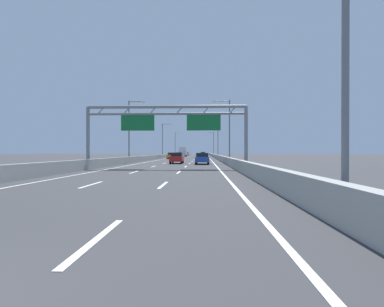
% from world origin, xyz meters
% --- Properties ---
extents(ground_plane, '(260.00, 260.00, 0.00)m').
position_xyz_m(ground_plane, '(0.00, 100.00, 0.00)').
color(ground_plane, '#38383A').
extents(lane_dash_left_1, '(0.16, 3.00, 0.01)m').
position_xyz_m(lane_dash_left_1, '(-1.80, 12.50, 0.01)').
color(lane_dash_left_1, white).
rests_on(lane_dash_left_1, ground_plane).
extents(lane_dash_left_2, '(0.16, 3.00, 0.01)m').
position_xyz_m(lane_dash_left_2, '(-1.80, 21.50, 0.01)').
color(lane_dash_left_2, white).
rests_on(lane_dash_left_2, ground_plane).
extents(lane_dash_left_3, '(0.16, 3.00, 0.01)m').
position_xyz_m(lane_dash_left_3, '(-1.80, 30.50, 0.01)').
color(lane_dash_left_3, white).
rests_on(lane_dash_left_3, ground_plane).
extents(lane_dash_left_4, '(0.16, 3.00, 0.01)m').
position_xyz_m(lane_dash_left_4, '(-1.80, 39.50, 0.01)').
color(lane_dash_left_4, white).
rests_on(lane_dash_left_4, ground_plane).
extents(lane_dash_left_5, '(0.16, 3.00, 0.01)m').
position_xyz_m(lane_dash_left_5, '(-1.80, 48.50, 0.01)').
color(lane_dash_left_5, white).
rests_on(lane_dash_left_5, ground_plane).
extents(lane_dash_left_6, '(0.16, 3.00, 0.01)m').
position_xyz_m(lane_dash_left_6, '(-1.80, 57.50, 0.01)').
color(lane_dash_left_6, white).
rests_on(lane_dash_left_6, ground_plane).
extents(lane_dash_left_7, '(0.16, 3.00, 0.01)m').
position_xyz_m(lane_dash_left_7, '(-1.80, 66.50, 0.01)').
color(lane_dash_left_7, white).
rests_on(lane_dash_left_7, ground_plane).
extents(lane_dash_left_8, '(0.16, 3.00, 0.01)m').
position_xyz_m(lane_dash_left_8, '(-1.80, 75.50, 0.01)').
color(lane_dash_left_8, white).
rests_on(lane_dash_left_8, ground_plane).
extents(lane_dash_left_9, '(0.16, 3.00, 0.01)m').
position_xyz_m(lane_dash_left_9, '(-1.80, 84.50, 0.01)').
color(lane_dash_left_9, white).
rests_on(lane_dash_left_9, ground_plane).
extents(lane_dash_left_10, '(0.16, 3.00, 0.01)m').
position_xyz_m(lane_dash_left_10, '(-1.80, 93.50, 0.01)').
color(lane_dash_left_10, white).
rests_on(lane_dash_left_10, ground_plane).
extents(lane_dash_left_11, '(0.16, 3.00, 0.01)m').
position_xyz_m(lane_dash_left_11, '(-1.80, 102.50, 0.01)').
color(lane_dash_left_11, white).
rests_on(lane_dash_left_11, ground_plane).
extents(lane_dash_left_12, '(0.16, 3.00, 0.01)m').
position_xyz_m(lane_dash_left_12, '(-1.80, 111.50, 0.01)').
color(lane_dash_left_12, white).
rests_on(lane_dash_left_12, ground_plane).
extents(lane_dash_left_13, '(0.16, 3.00, 0.01)m').
position_xyz_m(lane_dash_left_13, '(-1.80, 120.50, 0.01)').
color(lane_dash_left_13, white).
rests_on(lane_dash_left_13, ground_plane).
extents(lane_dash_left_14, '(0.16, 3.00, 0.01)m').
position_xyz_m(lane_dash_left_14, '(-1.80, 129.50, 0.01)').
color(lane_dash_left_14, white).
rests_on(lane_dash_left_14, ground_plane).
extents(lane_dash_left_15, '(0.16, 3.00, 0.01)m').
position_xyz_m(lane_dash_left_15, '(-1.80, 138.50, 0.01)').
color(lane_dash_left_15, white).
rests_on(lane_dash_left_15, ground_plane).
extents(lane_dash_left_16, '(0.16, 3.00, 0.01)m').
position_xyz_m(lane_dash_left_16, '(-1.80, 147.50, 0.01)').
color(lane_dash_left_16, white).
rests_on(lane_dash_left_16, ground_plane).
extents(lane_dash_left_17, '(0.16, 3.00, 0.01)m').
position_xyz_m(lane_dash_left_17, '(-1.80, 156.50, 0.01)').
color(lane_dash_left_17, white).
rests_on(lane_dash_left_17, ground_plane).
extents(lane_dash_right_0, '(0.16, 3.00, 0.01)m').
position_xyz_m(lane_dash_right_0, '(1.80, 3.50, 0.01)').
color(lane_dash_right_0, white).
rests_on(lane_dash_right_0, ground_plane).
extents(lane_dash_right_1, '(0.16, 3.00, 0.01)m').
position_xyz_m(lane_dash_right_1, '(1.80, 12.50, 0.01)').
color(lane_dash_right_1, white).
rests_on(lane_dash_right_1, ground_plane).
extents(lane_dash_right_2, '(0.16, 3.00, 0.01)m').
position_xyz_m(lane_dash_right_2, '(1.80, 21.50, 0.01)').
color(lane_dash_right_2, white).
rests_on(lane_dash_right_2, ground_plane).
extents(lane_dash_right_3, '(0.16, 3.00, 0.01)m').
position_xyz_m(lane_dash_right_3, '(1.80, 30.50, 0.01)').
color(lane_dash_right_3, white).
rests_on(lane_dash_right_3, ground_plane).
extents(lane_dash_right_4, '(0.16, 3.00, 0.01)m').
position_xyz_m(lane_dash_right_4, '(1.80, 39.50, 0.01)').
color(lane_dash_right_4, white).
rests_on(lane_dash_right_4, ground_plane).
extents(lane_dash_right_5, '(0.16, 3.00, 0.01)m').
position_xyz_m(lane_dash_right_5, '(1.80, 48.50, 0.01)').
color(lane_dash_right_5, white).
rests_on(lane_dash_right_5, ground_plane).
extents(lane_dash_right_6, '(0.16, 3.00, 0.01)m').
position_xyz_m(lane_dash_right_6, '(1.80, 57.50, 0.01)').
color(lane_dash_right_6, white).
rests_on(lane_dash_right_6, ground_plane).
extents(lane_dash_right_7, '(0.16, 3.00, 0.01)m').
position_xyz_m(lane_dash_right_7, '(1.80, 66.50, 0.01)').
color(lane_dash_right_7, white).
rests_on(lane_dash_right_7, ground_plane).
extents(lane_dash_right_8, '(0.16, 3.00, 0.01)m').
position_xyz_m(lane_dash_right_8, '(1.80, 75.50, 0.01)').
color(lane_dash_right_8, white).
rests_on(lane_dash_right_8, ground_plane).
extents(lane_dash_right_9, '(0.16, 3.00, 0.01)m').
position_xyz_m(lane_dash_right_9, '(1.80, 84.50, 0.01)').
color(lane_dash_right_9, white).
rests_on(lane_dash_right_9, ground_plane).
extents(lane_dash_right_10, '(0.16, 3.00, 0.01)m').
position_xyz_m(lane_dash_right_10, '(1.80, 93.50, 0.01)').
color(lane_dash_right_10, white).
rests_on(lane_dash_right_10, ground_plane).
extents(lane_dash_right_11, '(0.16, 3.00, 0.01)m').
position_xyz_m(lane_dash_right_11, '(1.80, 102.50, 0.01)').
color(lane_dash_right_11, white).
rests_on(lane_dash_right_11, ground_plane).
extents(lane_dash_right_12, '(0.16, 3.00, 0.01)m').
position_xyz_m(lane_dash_right_12, '(1.80, 111.50, 0.01)').
color(lane_dash_right_12, white).
rests_on(lane_dash_right_12, ground_plane).
extents(lane_dash_right_13, '(0.16, 3.00, 0.01)m').
position_xyz_m(lane_dash_right_13, '(1.80, 120.50, 0.01)').
color(lane_dash_right_13, white).
rests_on(lane_dash_right_13, ground_plane).
extents(lane_dash_right_14, '(0.16, 3.00, 0.01)m').
position_xyz_m(lane_dash_right_14, '(1.80, 129.50, 0.01)').
color(lane_dash_right_14, white).
rests_on(lane_dash_right_14, ground_plane).
extents(lane_dash_right_15, '(0.16, 3.00, 0.01)m').
position_xyz_m(lane_dash_right_15, '(1.80, 138.50, 0.01)').
color(lane_dash_right_15, white).
rests_on(lane_dash_right_15, ground_plane).
extents(lane_dash_right_16, '(0.16, 3.00, 0.01)m').
position_xyz_m(lane_dash_right_16, '(1.80, 147.50, 0.01)').
color(lane_dash_right_16, white).
rests_on(lane_dash_right_16, ground_plane).
extents(lane_dash_right_17, '(0.16, 3.00, 0.01)m').
position_xyz_m(lane_dash_right_17, '(1.80, 156.50, 0.01)').
color(lane_dash_right_17, white).
rests_on(lane_dash_right_17, ground_plane).
extents(edge_line_left, '(0.16, 176.00, 0.01)m').
position_xyz_m(edge_line_left, '(-5.25, 88.00, 0.01)').
color(edge_line_left, white).
rests_on(edge_line_left, ground_plane).
extents(edge_line_right, '(0.16, 176.00, 0.01)m').
position_xyz_m(edge_line_right, '(5.25, 88.00, 0.01)').
color(edge_line_right, white).
rests_on(edge_line_right, ground_plane).
extents(barrier_left, '(0.45, 220.00, 0.95)m').
position_xyz_m(barrier_left, '(-6.90, 110.00, 0.47)').
color(barrier_left, '#9E9E99').
rests_on(barrier_left, ground_plane).
extents(barrier_right, '(0.45, 220.00, 0.95)m').
position_xyz_m(barrier_right, '(6.90, 110.00, 0.47)').
color(barrier_right, '#9E9E99').
rests_on(barrier_right, ground_plane).
extents(sign_gantry, '(16.44, 0.36, 6.36)m').
position_xyz_m(sign_gantry, '(0.10, 27.68, 4.82)').
color(sign_gantry, gray).
rests_on(sign_gantry, ground_plane).
extents(streetlamp_right_near, '(2.58, 0.28, 9.50)m').
position_xyz_m(streetlamp_right_near, '(7.47, 6.30, 5.40)').
color(streetlamp_right_near, slate).
rests_on(streetlamp_right_near, ground_plane).
extents(streetlamp_left_mid, '(2.58, 0.28, 9.50)m').
position_xyz_m(streetlamp_left_mid, '(-7.47, 42.82, 5.40)').
color(streetlamp_left_mid, slate).
rests_on(streetlamp_left_mid, ground_plane).
extents(streetlamp_right_mid, '(2.58, 0.28, 9.50)m').
position_xyz_m(streetlamp_right_mid, '(7.47, 42.82, 5.40)').
color(streetlamp_right_mid, slate).
rests_on(streetlamp_right_mid, ground_plane).
extents(streetlamp_left_far, '(2.58, 0.28, 9.50)m').
position_xyz_m(streetlamp_left_far, '(-7.47, 79.34, 5.40)').
color(streetlamp_left_far, slate).
rests_on(streetlamp_left_far, ground_plane).
extents(streetlamp_right_far, '(2.58, 0.28, 9.50)m').
position_xyz_m(streetlamp_right_far, '(7.47, 79.34, 5.40)').
color(streetlamp_right_far, slate).
rests_on(streetlamp_right_far, ground_plane).
extents(streetlamp_left_distant, '(2.58, 0.28, 9.50)m').
position_xyz_m(streetlamp_left_distant, '(-7.47, 115.85, 5.40)').
color(streetlamp_left_distant, slate).
rests_on(streetlamp_left_distant, ground_plane).
extents(streetlamp_right_distant, '(2.58, 0.28, 9.50)m').
position_xyz_m(streetlamp_right_distant, '(7.47, 115.85, 5.40)').
color(streetlamp_right_distant, slate).
rests_on(streetlamp_right_distant, ground_plane).
extents(black_car, '(1.71, 4.20, 1.49)m').
position_xyz_m(black_car, '(-3.68, 88.56, 0.75)').
color(black_car, black).
rests_on(black_car, ground_plane).
extents(orange_car, '(1.88, 4.10, 1.47)m').
position_xyz_m(orange_car, '(-3.77, 66.68, 0.74)').
color(orange_car, orange).
rests_on(orange_car, ground_plane).
extents(blue_car, '(1.82, 4.58, 1.50)m').
position_xyz_m(blue_car, '(3.60, 37.42, 0.77)').
color(blue_car, '#2347AD').
rests_on(blue_car, ground_plane).
extents(white_car, '(1.84, 4.67, 1.58)m').
position_xyz_m(white_car, '(3.52, 121.06, 0.79)').
color(white_car, silver).
rests_on(white_car, ground_plane).
extents(silver_car, '(1.82, 4.54, 1.42)m').
position_xyz_m(silver_car, '(-3.80, 127.97, 0.73)').
color(silver_car, '#A8ADB2').
rests_on(silver_car, ground_plane).
extents(red_car, '(1.72, 4.33, 1.55)m').
position_xyz_m(red_car, '(0.02, 39.27, 0.78)').
color(red_car, red).
rests_on(red_car, ground_plane).
extents(green_car, '(1.73, 4.52, 1.53)m').
position_xyz_m(green_car, '(3.37, 112.47, 0.78)').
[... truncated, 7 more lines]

